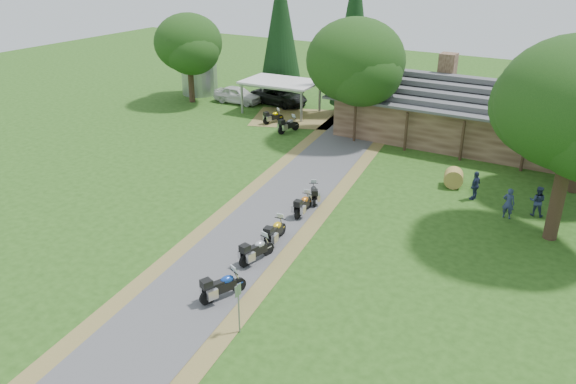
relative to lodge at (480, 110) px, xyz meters
The scene contains 24 objects.
ground 24.86m from the lodge, 104.04° to the right, with size 120.00×120.00×0.00m, color #234814.
driveway 21.17m from the lodge, 108.00° to the right, with size 46.00×46.00×0.00m, color #444446.
lodge is the anchor object (origin of this frame).
silo 27.45m from the lodge, behind, with size 3.52×3.52×7.14m, color gray.
carport 16.97m from the lodge, behind, with size 6.47×4.31×2.80m, color silver, non-canonical shape.
car_white_sedan 22.10m from the lodge, behind, with size 5.95×2.51×1.98m, color silver.
car_dark_suv 18.60m from the lodge, behind, with size 6.07×2.58×2.32m, color black.
motorcycle_row_a 26.58m from the lodge, 99.22° to the right, with size 1.95×0.64×1.33m, color #12389B, non-canonical shape.
motorcycle_row_b 23.47m from the lodge, 101.59° to the right, with size 1.90×0.62×1.30m, color #999BA1, non-canonical shape.
motorcycle_row_c 21.55m from the lodge, 103.23° to the right, with size 1.92×0.63×1.32m, color gold, non-canonical shape.
motorcycle_row_d 18.27m from the lodge, 106.85° to the right, with size 1.82×0.59×1.24m, color #C56818, non-canonical shape.
motorcycle_row_e 16.71m from the lodge, 109.44° to the right, with size 1.69×0.55×1.16m, color black, non-canonical shape.
motorcycle_carport_a 16.28m from the lodge, 167.32° to the right, with size 1.75×0.57×1.19m, color #D2BB00, non-canonical shape.
motorcycle_carport_b 14.45m from the lodge, 159.33° to the right, with size 1.95×0.64×1.33m, color gray, non-canonical shape.
person_a 13.10m from the lodge, 69.56° to the right, with size 0.58×0.42×2.04m, color navy.
person_b 12.63m from the lodge, 62.20° to the right, with size 0.57×0.41×2.02m, color navy.
person_c 10.98m from the lodge, 77.23° to the right, with size 0.58×0.42×2.04m, color navy.
hay_bale 9.57m from the lodge, 84.92° to the right, with size 1.15×1.15×1.05m, color olive.
sign_post 27.85m from the lodge, 94.85° to the right, with size 0.39×0.07×2.18m, color gray, non-canonical shape.
oak_lodge_left 9.58m from the lodge, 156.92° to the right, with size 7.29×7.29×9.52m, color #163710, non-canonical shape.
oak_driveway 15.49m from the lodge, 62.88° to the right, with size 7.43×7.43×11.28m, color #163710, non-canonical shape.
oak_silo 26.17m from the lodge, behind, with size 6.19×6.19×8.88m, color #163710, non-canonical shape.
cedar_near 12.36m from the lodge, 168.65° to the left, with size 3.73×3.73×13.24m, color black.
cedar_far 20.79m from the lodge, 167.05° to the left, with size 4.05×4.05×12.44m, color black.
Camera 1 is at (14.15, -17.94, 13.69)m, focal length 35.00 mm.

